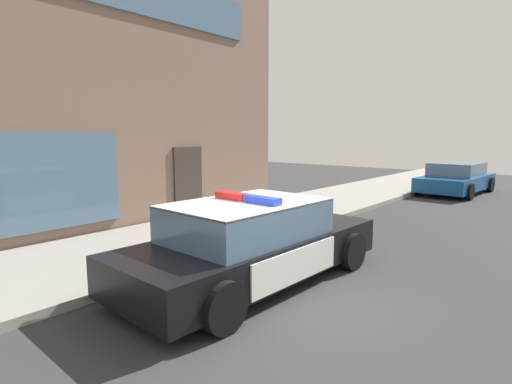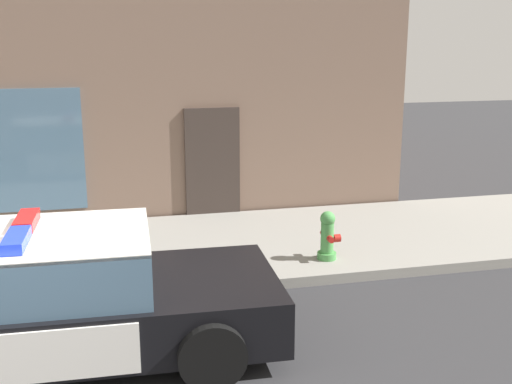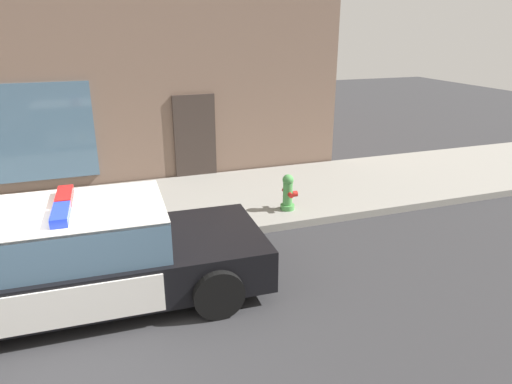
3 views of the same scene
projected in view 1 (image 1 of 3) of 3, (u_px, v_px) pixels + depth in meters
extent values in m
plane|color=#303033|center=(273.00, 301.00, 5.95)|extent=(48.00, 48.00, 0.00)
cube|color=gray|center=(133.00, 250.00, 8.28)|extent=(48.00, 3.44, 0.15)
cube|color=#382D28|center=(188.00, 184.00, 11.52)|extent=(1.00, 0.08, 2.10)
cube|color=black|center=(255.00, 252.00, 6.70)|extent=(4.93, 2.02, 0.60)
cube|color=silver|center=(308.00, 227.00, 7.82)|extent=(1.71, 1.87, 0.05)
cube|color=silver|center=(171.00, 267.00, 5.42)|extent=(1.42, 1.86, 0.05)
cube|color=silver|center=(213.00, 243.00, 7.25)|extent=(2.04, 0.10, 0.51)
cube|color=silver|center=(297.00, 265.00, 6.01)|extent=(2.04, 0.10, 0.51)
cube|color=yellow|center=(212.00, 243.00, 7.26)|extent=(0.22, 0.02, 0.26)
cube|color=slate|center=(247.00, 220.00, 6.48)|extent=(2.58, 1.75, 0.60)
cube|color=silver|center=(247.00, 203.00, 6.43)|extent=(2.58, 1.75, 0.04)
cube|color=red|center=(232.00, 196.00, 6.64)|extent=(0.22, 0.64, 0.11)
cube|color=blue|center=(263.00, 200.00, 6.20)|extent=(0.22, 0.64, 0.11)
cylinder|color=black|center=(273.00, 234.00, 8.52)|extent=(0.69, 0.24, 0.68)
cylinder|color=black|center=(352.00, 251.00, 7.29)|extent=(0.69, 0.24, 0.68)
cylinder|color=black|center=(140.00, 273.00, 6.16)|extent=(0.69, 0.24, 0.68)
cylinder|color=black|center=(223.00, 307.00, 4.93)|extent=(0.69, 0.24, 0.68)
cylinder|color=#4C994C|center=(293.00, 219.00, 10.75)|extent=(0.28, 0.28, 0.10)
cylinder|color=#4C994C|center=(293.00, 209.00, 10.71)|extent=(0.19, 0.19, 0.45)
sphere|color=#4C994C|center=(293.00, 198.00, 10.67)|extent=(0.22, 0.22, 0.22)
cylinder|color=#B21E19|center=(293.00, 195.00, 10.66)|extent=(0.06, 0.06, 0.05)
cylinder|color=#B21E19|center=(298.00, 209.00, 10.62)|extent=(0.09, 0.10, 0.09)
cylinder|color=#B21E19|center=(289.00, 207.00, 10.80)|extent=(0.09, 0.10, 0.09)
cylinder|color=#B21E19|center=(296.00, 209.00, 10.83)|extent=(0.10, 0.12, 0.12)
cube|color=#144C8C|center=(456.00, 182.00, 16.71)|extent=(4.67, 2.14, 0.56)
cube|color=slate|center=(457.00, 169.00, 16.64)|extent=(2.46, 1.83, 0.56)
cylinder|color=black|center=(444.00, 181.00, 18.47)|extent=(0.65, 0.23, 0.64)
cylinder|color=black|center=(490.00, 185.00, 17.19)|extent=(0.65, 0.23, 0.64)
cylinder|color=black|center=(419.00, 187.00, 16.29)|extent=(0.65, 0.23, 0.64)
cylinder|color=black|center=(470.00, 192.00, 15.01)|extent=(0.65, 0.23, 0.64)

